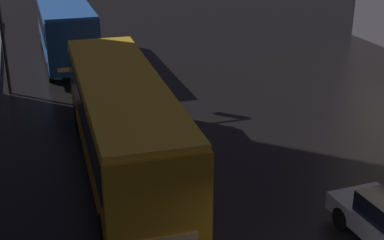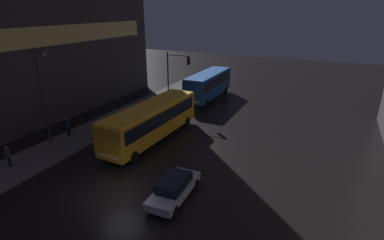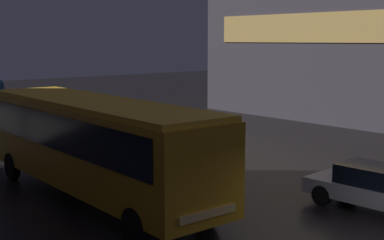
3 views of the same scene
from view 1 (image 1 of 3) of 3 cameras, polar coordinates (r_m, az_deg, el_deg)
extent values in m
cube|color=orange|center=(17.51, -7.43, -0.04)|extent=(2.89, 11.26, 2.55)
cube|color=black|center=(17.32, -7.52, 1.56)|extent=(2.92, 10.37, 1.10)
cube|color=yellow|center=(17.04, -7.66, 4.17)|extent=(2.83, 11.04, 0.16)
cylinder|color=black|center=(14.68, 0.09, -10.41)|extent=(0.28, 1.01, 1.00)
cylinder|color=black|center=(14.31, -9.23, -11.68)|extent=(0.28, 1.01, 1.00)
cylinder|color=black|center=(22.02, -5.95, 1.10)|extent=(0.28, 1.01, 1.00)
cylinder|color=black|center=(21.78, -12.07, 0.46)|extent=(0.28, 1.01, 1.00)
cube|color=#194793|center=(30.76, -13.35, 9.46)|extent=(2.56, 9.49, 2.66)
cube|color=black|center=(30.64, -13.44, 10.51)|extent=(2.62, 8.73, 1.10)
cube|color=blue|center=(30.49, -13.58, 12.04)|extent=(2.51, 9.30, 0.16)
cube|color=#F4CC72|center=(26.38, -12.22, 5.36)|extent=(1.79, 0.10, 0.20)
cylinder|color=black|center=(27.98, -10.07, 5.54)|extent=(0.25, 1.00, 1.00)
cylinder|color=black|center=(27.80, -14.89, 5.01)|extent=(0.25, 1.00, 1.00)
cylinder|color=black|center=(34.41, -11.68, 8.57)|extent=(0.25, 1.00, 1.00)
cylinder|color=black|center=(34.26, -15.63, 8.15)|extent=(0.25, 1.00, 1.00)
cylinder|color=black|center=(15.55, 15.69, -10.07)|extent=(0.23, 0.65, 0.64)
cylinder|color=#2D2D2D|center=(25.86, -19.68, 9.34)|extent=(0.16, 0.16, 6.36)
camera|label=2|loc=(17.16, 90.95, 9.07)|focal=28.00mm
camera|label=3|loc=(6.89, -84.88, -28.83)|focal=50.00mm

